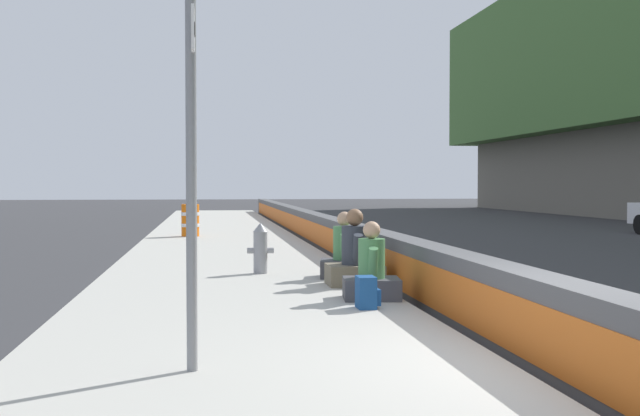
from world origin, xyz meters
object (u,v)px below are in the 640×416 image
(construction_barrel, at_px, (190,220))
(backpack, at_px, (367,293))
(fire_hydrant, at_px, (260,248))
(seated_person_middle, at_px, (355,261))
(route_sign_post, at_px, (192,121))
(seated_person_foreground, at_px, (372,275))
(seated_person_rear, at_px, (344,257))

(construction_barrel, bearing_deg, backpack, -169.96)
(fire_hydrant, bearing_deg, construction_barrel, 8.09)
(backpack, bearing_deg, construction_barrel, 10.04)
(seated_person_middle, distance_m, construction_barrel, 12.02)
(construction_barrel, bearing_deg, fire_hydrant, -171.91)
(route_sign_post, bearing_deg, backpack, -34.85)
(seated_person_foreground, distance_m, backpack, 0.82)
(fire_hydrant, height_order, backpack, fire_hydrant)
(backpack, bearing_deg, seated_person_rear, -4.99)
(seated_person_rear, bearing_deg, fire_hydrant, 59.77)
(seated_person_rear, relative_size, construction_barrel, 1.15)
(seated_person_middle, bearing_deg, route_sign_post, 155.80)
(fire_hydrant, distance_m, seated_person_foreground, 3.48)
(backpack, bearing_deg, seated_person_middle, -6.82)
(seated_person_middle, relative_size, seated_person_rear, 1.07)
(route_sign_post, relative_size, seated_person_foreground, 3.44)
(fire_hydrant, xyz_separation_m, seated_person_foreground, (-3.24, -1.28, -0.12))
(fire_hydrant, xyz_separation_m, seated_person_middle, (-1.77, -1.33, -0.08))
(seated_person_foreground, distance_m, construction_barrel, 13.45)
(route_sign_post, bearing_deg, fire_hydrant, -8.35)
(construction_barrel, bearing_deg, seated_person_middle, -166.84)
(route_sign_post, xyz_separation_m, seated_person_foreground, (3.78, -2.31, -1.74))
(route_sign_post, height_order, seated_person_middle, route_sign_post)
(seated_person_rear, bearing_deg, construction_barrel, 14.40)
(seated_person_middle, xyz_separation_m, construction_barrel, (11.71, 2.74, 0.11))
(backpack, xyz_separation_m, construction_barrel, (13.95, 2.47, 0.28))
(fire_hydrant, distance_m, seated_person_rear, 1.55)
(seated_person_middle, height_order, backpack, seated_person_middle)
(backpack, bearing_deg, seated_person_foreground, -16.01)
(seated_person_rear, xyz_separation_m, backpack, (-3.23, 0.28, -0.15))
(fire_hydrant, relative_size, seated_person_middle, 0.75)
(construction_barrel, bearing_deg, seated_person_rear, -165.60)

